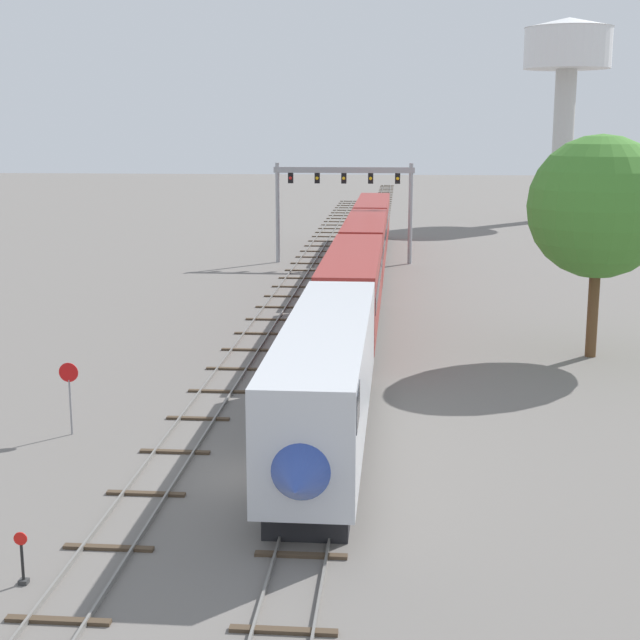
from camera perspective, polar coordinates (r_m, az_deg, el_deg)
ground_plane at (r=32.64m, az=-3.58°, el=-9.45°), size 400.00×400.00×0.00m
track_main at (r=90.89m, az=3.20°, el=4.34°), size 2.60×200.00×0.16m
track_near at (r=71.52m, az=-1.69°, el=2.33°), size 2.60×160.00×0.16m
passenger_train at (r=62.75m, az=2.46°, el=3.33°), size 3.04×76.90×4.80m
signal_gantry at (r=81.29m, az=1.46°, el=7.91°), size 12.10×0.49×8.64m
water_tower at (r=123.79m, az=14.81°, el=15.11°), size 10.82×10.82×24.74m
switch_stand at (r=26.48m, az=-17.65°, el=-14.05°), size 0.36×0.24×1.46m
stop_sign at (r=37.44m, az=-15.00°, el=-4.02°), size 0.76×0.08×2.88m
trackside_tree_left at (r=49.57m, az=16.62°, el=6.60°), size 7.24×7.24×11.39m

